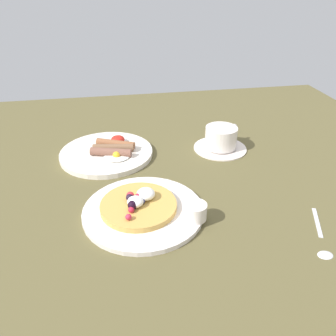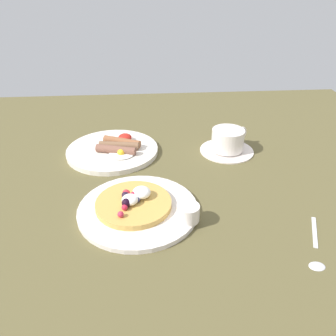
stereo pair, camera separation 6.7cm
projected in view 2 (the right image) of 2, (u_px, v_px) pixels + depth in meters
ground_plane at (162, 192)px, 80.31cm from camera, size 152.26×137.13×3.00cm
pancake_plate at (138, 209)px, 71.16cm from camera, size 25.17×25.17×1.05cm
pancake_with_berries at (134, 202)px, 70.81cm from camera, size 15.91×15.91×3.56cm
syrup_ramekin at (188, 213)px, 66.56cm from camera, size 4.56×4.56×3.40cm
breakfast_plate at (113, 151)px, 93.74cm from camera, size 24.98×24.98×1.37cm
fried_breakfast at (120, 146)px, 92.71cm from camera, size 12.26×13.51×2.35cm
coffee_saucer at (227, 150)px, 94.70cm from camera, size 14.83×14.83×0.72cm
coffee_cup at (228, 139)px, 93.07cm from camera, size 10.85×8.86×5.77cm
teaspoon at (316, 252)px, 60.93cm from camera, size 7.06×14.07×0.60cm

